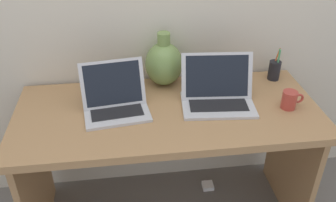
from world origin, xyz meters
The scene contains 7 objects.
desk centered at (0.00, 0.00, 0.59)m, with size 1.51×0.66×0.75m.
laptop_left centered at (-0.26, 0.04, 0.82)m, with size 0.34×0.27×0.23m.
laptop_right centered at (0.26, 0.04, 0.82)m, with size 0.38×0.28×0.24m.
green_vase centered at (0.01, 0.27, 0.88)m, with size 0.20×0.20×0.30m.
coffee_mug centered at (0.60, -0.06, 0.80)m, with size 0.11×0.07×0.09m.
pen_cup centered at (0.63, 0.24, 0.81)m, with size 0.07×0.07×0.19m.
power_brick centered at (0.29, 0.18, 0.01)m, with size 0.07×0.07×0.03m, color white.
Camera 1 is at (-0.19, -1.49, 1.75)m, focal length 39.02 mm.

